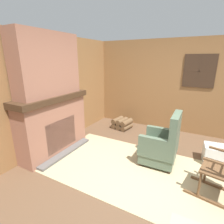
{
  "coord_description": "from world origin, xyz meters",
  "views": [
    {
      "loc": [
        0.5,
        -2.38,
        1.91
      ],
      "look_at": [
        -1.06,
        0.49,
        0.9
      ],
      "focal_mm": 28.0,
      "sensor_mm": 36.0,
      "label": 1
    }
  ],
  "objects": [
    {
      "name": "chimney_breast",
      "position": [
        -2.17,
        0.0,
        1.79
      ],
      "size": [
        0.37,
        1.33,
        1.16
      ],
      "color": "#93604C",
      "rests_on": "fireplace_hearth"
    },
    {
      "name": "laundry_basket",
      "position": [
        0.87,
        1.09,
        0.18
      ],
      "size": [
        0.55,
        0.42,
        0.35
      ],
      "rotation": [
        0.0,
        0.0,
        0.12
      ],
      "color": "white",
      "rests_on": "ground"
    },
    {
      "name": "area_rug",
      "position": [
        -0.48,
        0.16,
        0.01
      ],
      "size": [
        3.14,
        1.77,
        0.01
      ],
      "color": "tan",
      "rests_on": "ground"
    },
    {
      "name": "oil_lamp_vase",
      "position": [
        -2.21,
        -0.56,
        1.29
      ],
      "size": [
        0.11,
        0.11,
        0.22
      ],
      "color": "silver",
      "rests_on": "fireplace_hearth"
    },
    {
      "name": "armchair",
      "position": [
        -0.08,
        0.58,
        0.37
      ],
      "size": [
        0.65,
        0.62,
        1.01
      ],
      "rotation": [
        0.0,
        0.0,
        3.17
      ],
      "color": "#516651",
      "rests_on": "ground"
    },
    {
      "name": "wood_panel_wall_left",
      "position": [
        -2.41,
        0.0,
        1.2
      ],
      "size": [
        0.06,
        5.35,
        2.39
      ],
      "color": "olive",
      "rests_on": "ground"
    },
    {
      "name": "firewood_stack",
      "position": [
        -1.46,
        1.81,
        0.14
      ],
      "size": [
        0.53,
        0.5,
        0.29
      ],
      "rotation": [
        0.0,
        0.0,
        -0.16
      ],
      "color": "brown",
      "rests_on": "ground"
    },
    {
      "name": "fireplace_hearth",
      "position": [
        -2.15,
        0.0,
        0.6
      ],
      "size": [
        0.63,
        1.61,
        1.21
      ],
      "color": "#93604C",
      "rests_on": "ground"
    },
    {
      "name": "ground_plane",
      "position": [
        0.0,
        0.0,
        0.0
      ],
      "size": [
        14.0,
        14.0,
        0.0
      ],
      "primitive_type": "plane",
      "color": "brown"
    },
    {
      "name": "storage_case",
      "position": [
        -2.21,
        0.41,
        1.29
      ],
      "size": [
        0.15,
        0.24,
        0.15
      ],
      "color": "gray",
      "rests_on": "fireplace_hearth"
    },
    {
      "name": "wood_panel_wall_back",
      "position": [
        0.01,
        2.41,
        1.21
      ],
      "size": [
        5.35,
        0.09,
        2.39
      ],
      "color": "olive",
      "rests_on": "ground"
    }
  ]
}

